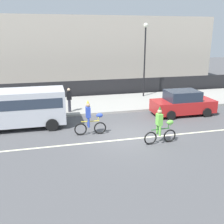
% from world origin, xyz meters
% --- Properties ---
extents(ground_plane, '(80.00, 80.00, 0.00)m').
position_xyz_m(ground_plane, '(0.00, 0.00, 0.00)').
color(ground_plane, '#4C4C4F').
extents(road_centre_line, '(36.00, 0.14, 0.01)m').
position_xyz_m(road_centre_line, '(0.00, -0.50, 0.00)').
color(road_centre_line, beige).
rests_on(road_centre_line, ground).
extents(sidewalk_curb, '(60.00, 5.00, 0.15)m').
position_xyz_m(sidewalk_curb, '(0.00, 6.50, 0.07)').
color(sidewalk_curb, '#9E9B93').
rests_on(sidewalk_curb, ground).
extents(fence_line, '(40.00, 0.08, 1.40)m').
position_xyz_m(fence_line, '(0.00, 9.40, 0.70)').
color(fence_line, black).
rests_on(fence_line, ground).
extents(building_backdrop, '(28.00, 8.00, 6.93)m').
position_xyz_m(building_backdrop, '(-0.04, 18.00, 3.46)').
color(building_backdrop, '#B2A899').
rests_on(building_backdrop, ground).
extents(parade_cyclist_cobalt, '(1.72, 0.50, 1.92)m').
position_xyz_m(parade_cyclist_cobalt, '(-1.90, 0.62, 0.84)').
color(parade_cyclist_cobalt, black).
rests_on(parade_cyclist_cobalt, ground).
extents(parade_cyclist_lime, '(1.72, 0.50, 1.92)m').
position_xyz_m(parade_cyclist_lime, '(1.25, -1.37, 0.84)').
color(parade_cyclist_lime, black).
rests_on(parade_cyclist_lime, ground).
extents(parked_van_silver, '(5.00, 2.22, 2.18)m').
position_xyz_m(parked_van_silver, '(-5.52, 2.70, 1.28)').
color(parked_van_silver, silver).
rests_on(parked_van_silver, ground).
extents(parked_car_red, '(4.10, 1.92, 1.64)m').
position_xyz_m(parked_car_red, '(4.64, 2.73, 0.78)').
color(parked_car_red, '#AD1E1E').
rests_on(parked_car_red, ground).
extents(street_lamp_post, '(0.36, 0.36, 5.86)m').
position_xyz_m(street_lamp_post, '(3.78, 7.81, 3.99)').
color(street_lamp_post, black).
rests_on(street_lamp_post, sidewalk_curb).
extents(pedestrian_onlooker, '(0.32, 0.20, 1.62)m').
position_xyz_m(pedestrian_onlooker, '(-2.66, 4.67, 1.01)').
color(pedestrian_onlooker, '#33333D').
rests_on(pedestrian_onlooker, sidewalk_curb).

